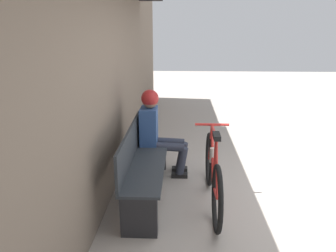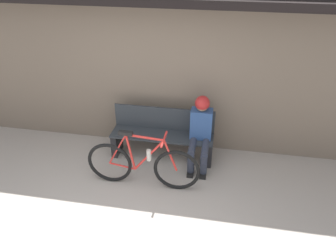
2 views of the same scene
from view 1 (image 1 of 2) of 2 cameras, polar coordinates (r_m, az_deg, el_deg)
name	(u,v)px [view 1 (image 1 of 2)]	position (r m, az deg, el deg)	size (l,w,h in m)	color
ground_plane	(306,208)	(4.12, 22.89, -13.01)	(24.00, 24.00, 0.00)	#ADA399
storefront_wall	(96,58)	(3.46, -12.36, 11.54)	(12.00, 0.56, 3.20)	#756656
park_bench_near	(143,165)	(3.90, -4.44, -6.82)	(1.68, 0.42, 0.85)	#2D3338
bicycle	(213,174)	(3.77, 7.80, -8.23)	(1.70, 0.40, 0.92)	black
person_seated	(157,127)	(4.38, -2.00, -0.18)	(0.34, 0.64, 1.19)	#2D3342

